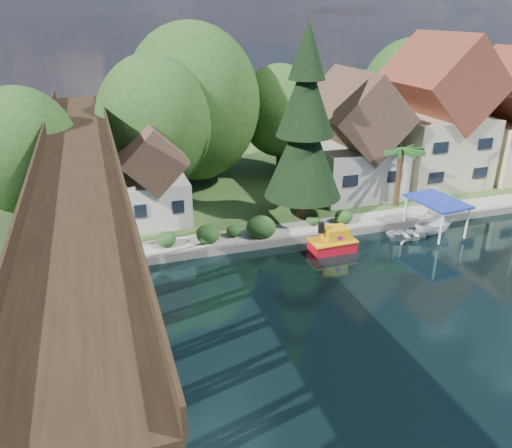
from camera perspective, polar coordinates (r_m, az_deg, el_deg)
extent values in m
plane|color=black|center=(31.90, 12.75, -7.62)|extent=(140.00, 140.00, 0.00)
cube|color=#2C481C|center=(61.17, -3.42, 8.19)|extent=(140.00, 52.00, 0.50)
cube|color=slate|center=(39.73, 12.05, -0.67)|extent=(60.00, 0.40, 0.62)
cube|color=gray|center=(41.64, 13.59, 0.65)|extent=(50.00, 2.60, 0.06)
cube|color=black|center=(18.17, -17.81, -19.62)|extent=(4.00, 0.36, 8.00)
cube|color=black|center=(20.67, -18.08, -13.72)|extent=(4.00, 0.36, 8.00)
cube|color=black|center=(23.35, -18.28, -9.14)|extent=(4.00, 0.36, 8.00)
cube|color=black|center=(26.14, -18.43, -5.51)|extent=(4.00, 0.36, 8.00)
cube|color=black|center=(29.01, -18.55, -2.60)|extent=(4.00, 0.36, 8.00)
cube|color=black|center=(31.95, -18.65, -0.21)|extent=(4.00, 0.36, 8.00)
cube|color=black|center=(34.94, -18.73, 1.77)|extent=(4.00, 0.36, 8.00)
cube|color=black|center=(37.96, -18.80, 3.43)|extent=(4.00, 0.36, 8.00)
cube|color=black|center=(41.00, -18.86, 4.86)|extent=(4.00, 0.36, 8.00)
cube|color=black|center=(44.07, -18.91, 6.08)|extent=(4.00, 0.36, 8.00)
cube|color=black|center=(47.16, -18.96, 7.14)|extent=(4.00, 0.36, 8.00)
cube|color=black|center=(50.26, -19.00, 8.07)|extent=(4.00, 0.36, 8.00)
cube|color=black|center=(30.38, -22.90, 6.12)|extent=(0.35, 44.00, 0.35)
cube|color=black|center=(30.26, -16.30, 6.96)|extent=(0.35, 44.00, 0.35)
cube|color=black|center=(30.20, -19.68, 7.10)|extent=(4.00, 44.00, 0.30)
cube|color=black|center=(30.20, -23.62, 7.60)|extent=(0.12, 44.00, 0.80)
cube|color=black|center=(30.06, -16.00, 8.57)|extent=(0.12, 44.00, 0.80)
cube|color=beige|center=(46.83, 10.71, 6.30)|extent=(7.50, 8.00, 4.50)
cube|color=#473126|center=(45.68, 11.17, 12.25)|extent=(7.64, 8.64, 7.64)
cube|color=black|center=(42.42, 10.79, 4.84)|extent=(1.35, 0.08, 1.00)
cube|color=black|center=(44.54, 15.57, 5.27)|extent=(1.35, 0.08, 1.00)
cube|color=beige|center=(51.80, 19.42, 8.16)|extent=(8.50, 8.50, 6.50)
cube|color=#5D261C|center=(50.68, 20.38, 15.04)|extent=(8.65, 9.18, 8.65)
cube|color=black|center=(47.03, 20.21, 7.02)|extent=(1.53, 0.08, 1.00)
cube|color=black|center=(50.06, 24.57, 7.27)|extent=(1.53, 0.08, 1.00)
cube|color=beige|center=(57.39, 26.93, 7.81)|extent=(8.00, 8.00, 5.50)
cube|color=beige|center=(40.32, -11.44, 2.72)|extent=(5.00, 5.00, 3.50)
cube|color=#473126|center=(39.25, -11.85, 7.58)|extent=(5.09, 5.40, 5.09)
cube|color=black|center=(37.77, -13.05, 1.45)|extent=(0.90, 0.08, 1.00)
cube|color=black|center=(38.06, -8.87, 1.95)|extent=(0.90, 0.08, 1.00)
cylinder|color=#382314|center=(44.50, -10.98, 5.39)|extent=(0.50, 0.50, 4.50)
ellipsoid|color=#214117|center=(43.32, -11.46, 11.38)|extent=(4.40, 4.40, 5.06)
cylinder|color=#382314|center=(48.82, -6.98, 7.50)|extent=(0.50, 0.50, 4.95)
ellipsoid|color=#214117|center=(47.69, -7.29, 13.55)|extent=(5.00, 5.00, 5.75)
cylinder|color=#382314|center=(52.26, 2.61, 8.18)|extent=(0.50, 0.50, 4.05)
ellipsoid|color=#214117|center=(51.32, 2.70, 12.79)|extent=(4.00, 4.00, 4.60)
cylinder|color=#382314|center=(59.06, 16.56, 9.23)|extent=(0.50, 0.50, 4.50)
ellipsoid|color=#214117|center=(58.18, 17.10, 13.77)|extent=(4.60, 4.60, 5.29)
cylinder|color=#382314|center=(61.07, 24.90, 8.05)|extent=(0.50, 0.50, 3.60)
ellipsoid|color=#214117|center=(60.33, 25.51, 11.51)|extent=(3.80, 3.80, 4.37)
cylinder|color=#382314|center=(40.82, -24.16, 1.76)|extent=(0.50, 0.50, 4.05)
ellipsoid|color=#214117|center=(39.61, -25.16, 7.52)|extent=(4.00, 4.00, 4.60)
ellipsoid|color=#1B3C15|center=(36.26, -5.52, -0.96)|extent=(1.98, 1.98, 1.53)
ellipsoid|color=#1B3C15|center=(37.03, -2.60, -0.63)|extent=(1.54, 1.54, 1.19)
ellipsoid|color=#1B3C15|center=(37.03, 0.58, -0.17)|extent=(2.20, 2.20, 1.70)
ellipsoid|color=#1B3C15|center=(36.02, -10.24, -1.55)|extent=(1.76, 1.76, 1.36)
ellipsoid|color=#1B3C15|center=(39.19, 6.54, 0.63)|extent=(1.54, 1.54, 1.19)
ellipsoid|color=#1B3C15|center=(39.97, 9.99, 1.00)|extent=(1.76, 1.76, 1.36)
cylinder|color=#382314|center=(40.54, 5.28, 2.66)|extent=(0.83, 0.83, 2.78)
cone|color=black|center=(39.28, 5.50, 8.37)|extent=(6.11, 6.11, 7.41)
cone|color=black|center=(38.43, 5.74, 14.39)|extent=(4.45, 4.45, 6.02)
cone|color=black|center=(38.08, 5.95, 19.21)|extent=(2.78, 2.78, 4.17)
cylinder|color=#382314|center=(44.17, 15.96, 4.88)|extent=(0.46, 0.46, 4.65)
ellipsoid|color=#1B4517|center=(43.48, 16.33, 8.05)|extent=(4.43, 4.43, 1.06)
cube|color=#AC0B19|center=(36.49, 8.70, -2.51)|extent=(3.23, 1.77, 0.85)
cube|color=orange|center=(36.29, 8.74, -1.86)|extent=(3.34, 1.88, 0.11)
cube|color=orange|center=(36.20, 9.08, -1.17)|extent=(1.73, 1.31, 1.06)
cylinder|color=black|center=(35.41, 7.48, -0.42)|extent=(0.47, 0.47, 0.74)
cylinder|color=#AE0D7F|center=(35.68, 9.58, -1.58)|extent=(0.38, 0.09, 0.38)
cylinder|color=#AE0D7F|center=(36.73, 8.61, -0.77)|extent=(0.38, 0.09, 0.38)
cylinder|color=#AE0D7F|center=(36.59, 10.26, -0.99)|extent=(0.09, 0.38, 0.38)
imported|color=silver|center=(39.91, 17.15, -1.03)|extent=(3.88, 3.08, 0.72)
imported|color=white|center=(40.91, 19.65, -0.25)|extent=(3.71, 1.72, 1.39)
cube|color=#192FA4|center=(40.18, 20.04, 2.48)|extent=(3.51, 4.74, 0.17)
cylinder|color=white|center=(40.23, 22.97, 0.13)|extent=(0.17, 0.17, 2.50)
cylinder|color=white|center=(42.73, 19.29, 2.00)|extent=(0.17, 0.17, 2.50)
cylinder|color=white|center=(38.51, 20.38, -0.47)|extent=(0.17, 0.17, 2.50)
cylinder|color=white|center=(41.12, 16.71, 1.51)|extent=(0.17, 0.17, 2.50)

